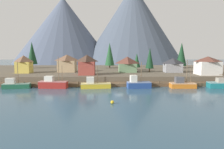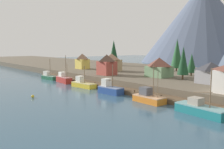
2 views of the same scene
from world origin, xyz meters
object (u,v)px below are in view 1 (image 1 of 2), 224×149
(conifer_back_left, at_px, (110,54))
(fishing_boat_yellow, at_px, (95,85))
(house_yellow, at_px, (24,64))
(fishing_boat_green, at_px, (15,85))
(fishing_boat_orange, at_px, (182,84))
(house_red, at_px, (87,65))
(house_grey, at_px, (173,65))
(house_white, at_px, (208,65))
(fishing_boat_teal, at_px, (224,84))
(fishing_boat_red, at_px, (53,84))
(house_green, at_px, (127,64))
(conifer_mid_left, at_px, (150,58))
(conifer_mid_right, at_px, (137,60))
(conifer_near_left, at_px, (32,53))
(house_tan, at_px, (67,63))
(channel_buoy, at_px, (112,102))
(conifer_near_right, at_px, (181,54))
(fishing_boat_blue, at_px, (138,84))

(conifer_back_left, bearing_deg, fishing_boat_yellow, -96.30)
(house_yellow, bearing_deg, conifer_back_left, 34.77)
(fishing_boat_green, bearing_deg, fishing_boat_orange, -7.95)
(house_red, bearing_deg, house_grey, 13.34)
(fishing_boat_orange, bearing_deg, house_white, 42.13)
(fishing_boat_green, bearing_deg, fishing_boat_teal, -8.22)
(fishing_boat_teal, bearing_deg, fishing_boat_red, -175.70)
(fishing_boat_teal, height_order, house_green, house_green)
(fishing_boat_red, relative_size, conifer_mid_left, 0.96)
(conifer_mid_right, bearing_deg, conifer_mid_left, -70.99)
(conifer_mid_left, bearing_deg, conifer_near_left, 159.35)
(house_tan, relative_size, conifer_mid_right, 0.97)
(fishing_boat_yellow, relative_size, channel_buoy, 12.45)
(conifer_near_left, bearing_deg, conifer_mid_right, -11.11)
(fishing_boat_orange, bearing_deg, house_tan, 151.52)
(conifer_near_left, relative_size, conifer_back_left, 1.03)
(fishing_boat_green, xyz_separation_m, conifer_back_left, (27.13, 40.49, 8.36))
(fishing_boat_teal, distance_m, house_green, 33.94)
(fishing_boat_red, distance_m, conifer_near_right, 66.34)
(fishing_boat_red, height_order, house_white, fishing_boat_red)
(house_tan, bearing_deg, fishing_boat_blue, -41.08)
(fishing_boat_blue, bearing_deg, conifer_mid_right, 77.32)
(fishing_boat_yellow, height_order, house_tan, house_tan)
(conifer_mid_right, bearing_deg, house_red, -136.20)
(fishing_boat_red, xyz_separation_m, house_yellow, (-15.73, 17.82, 4.58))
(fishing_boat_teal, xyz_separation_m, house_yellow, (-65.23, 18.30, 4.87))
(fishing_boat_yellow, xyz_separation_m, conifer_mid_left, (20.09, 20.76, 6.96))
(house_white, height_order, conifer_near_right, conifer_near_right)
(house_white, relative_size, conifer_mid_right, 1.02)
(house_grey, bearing_deg, house_white, -41.82)
(house_grey, relative_size, house_green, 0.98)
(house_grey, relative_size, house_yellow, 1.04)
(house_green, bearing_deg, house_grey, -4.63)
(house_red, xyz_separation_m, conifer_mid_right, (20.04, 19.22, 0.67))
(house_yellow, height_order, house_green, house_yellow)
(fishing_boat_yellow, height_order, house_white, house_white)
(house_grey, distance_m, conifer_near_right, 23.98)
(conifer_near_right, bearing_deg, fishing_boat_teal, -93.69)
(fishing_boat_green, height_order, house_yellow, house_yellow)
(fishing_boat_green, height_order, channel_buoy, fishing_boat_green)
(conifer_near_left, bearing_deg, fishing_boat_yellow, -50.69)
(house_grey, distance_m, conifer_mid_right, 17.00)
(fishing_boat_orange, distance_m, house_tan, 43.73)
(conifer_near_left, relative_size, conifer_mid_left, 1.35)
(conifer_near_right, distance_m, conifer_mid_left, 28.09)
(channel_buoy, bearing_deg, fishing_boat_teal, 27.37)
(fishing_boat_orange, height_order, house_yellow, house_yellow)
(house_red, height_order, conifer_near_left, conifer_near_left)
(house_grey, bearing_deg, fishing_boat_yellow, -145.85)
(fishing_boat_green, distance_m, fishing_boat_blue, 35.07)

